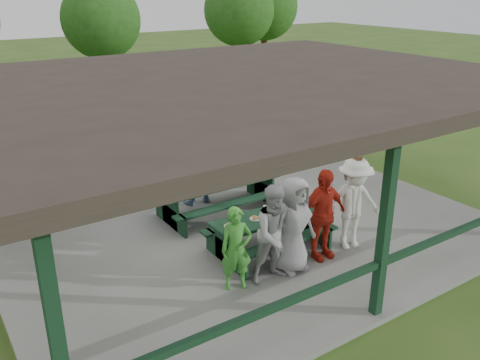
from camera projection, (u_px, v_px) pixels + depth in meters
ground at (242, 228)px, 11.11m from camera, size 90.00×90.00×0.00m
concrete_slab at (242, 226)px, 11.09m from camera, size 10.00×8.00×0.10m
pavilion_structure at (243, 84)px, 9.96m from camera, size 10.60×8.60×3.24m
picnic_table_near at (269, 228)px, 9.88m from camera, size 2.35×1.39×0.75m
picnic_table_far at (220, 193)px, 11.48m from camera, size 2.85×1.39×0.75m
table_setting at (271, 212)px, 9.82m from camera, size 2.30×0.45×0.10m
contestant_green at (236, 249)px, 8.53m from camera, size 0.63×0.52×1.49m
contestant_grey_left at (276, 234)px, 8.73m from camera, size 0.93×0.76×1.78m
contestant_grey_mid at (294, 225)px, 9.02m from camera, size 0.91×0.63×1.80m
contestant_red at (322, 215)px, 9.45m from camera, size 1.07×0.48×1.79m
contestant_white_fedora at (353, 204)px, 9.80m from camera, size 1.35×1.01×1.92m
spectator_lblue at (197, 168)px, 11.88m from camera, size 1.63×0.59×1.73m
spectator_blue at (129, 168)px, 11.73m from camera, size 0.79×0.67×1.85m
spectator_grey at (261, 156)px, 12.85m from camera, size 0.96×0.85×1.65m
pickup_truck at (190, 105)px, 18.94m from camera, size 5.98×3.98×1.53m
farm_trailer at (43, 122)px, 16.92m from camera, size 4.04×2.34×1.40m
tree_mid at (101, 20)px, 21.62m from camera, size 3.35×3.35×5.23m
tree_right at (239, 11)px, 25.29m from camera, size 3.52×3.52×5.49m
tree_far_right at (265, 7)px, 27.60m from camera, size 3.59×3.59×5.60m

